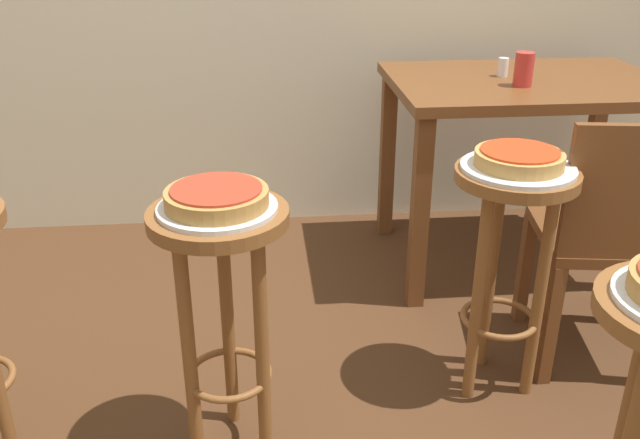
# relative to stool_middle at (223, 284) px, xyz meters

# --- Properties ---
(stool_middle) EXTENTS (0.34, 0.34, 0.72)m
(stool_middle) POSITION_rel_stool_middle_xyz_m (0.00, 0.00, 0.00)
(stool_middle) COLOR brown
(stool_middle) RESTS_ON ground_plane
(serving_plate_middle) EXTENTS (0.29, 0.29, 0.01)m
(serving_plate_middle) POSITION_rel_stool_middle_xyz_m (0.00, 0.00, 0.21)
(serving_plate_middle) COLOR silver
(serving_plate_middle) RESTS_ON stool_middle
(pizza_middle) EXTENTS (0.25, 0.25, 0.05)m
(pizza_middle) POSITION_rel_stool_middle_xyz_m (0.00, 0.00, 0.24)
(pizza_middle) COLOR #B78442
(pizza_middle) RESTS_ON serving_plate_middle
(stool_rear) EXTENTS (0.34, 0.34, 0.72)m
(stool_rear) POSITION_rel_stool_middle_xyz_m (0.81, 0.20, 0.00)
(stool_rear) COLOR brown
(stool_rear) RESTS_ON ground_plane
(serving_plate_rear) EXTENTS (0.32, 0.32, 0.01)m
(serving_plate_rear) POSITION_rel_stool_middle_xyz_m (0.81, 0.20, 0.21)
(serving_plate_rear) COLOR silver
(serving_plate_rear) RESTS_ON stool_rear
(pizza_rear) EXTENTS (0.24, 0.24, 0.05)m
(pizza_rear) POSITION_rel_stool_middle_xyz_m (0.81, 0.20, 0.24)
(pizza_rear) COLOR tan
(pizza_rear) RESTS_ON serving_plate_rear
(dining_table) EXTENTS (1.05, 0.74, 0.78)m
(dining_table) POSITION_rel_stool_middle_xyz_m (1.15, 1.01, 0.14)
(dining_table) COLOR brown
(dining_table) RESTS_ON ground_plane
(cup_near_edge) EXTENTS (0.07, 0.07, 0.12)m
(cup_near_edge) POSITION_rel_stool_middle_xyz_m (1.08, 0.90, 0.32)
(cup_near_edge) COLOR red
(cup_near_edge) RESTS_ON dining_table
(condiment_shaker) EXTENTS (0.04, 0.04, 0.07)m
(condiment_shaker) POSITION_rel_stool_middle_xyz_m (1.06, 1.06, 0.30)
(condiment_shaker) COLOR white
(condiment_shaker) RESTS_ON dining_table
(wooden_chair) EXTENTS (0.45, 0.45, 0.85)m
(wooden_chair) POSITION_rel_stool_middle_xyz_m (1.17, 0.28, -0.05)
(wooden_chair) COLOR brown
(wooden_chair) RESTS_ON ground_plane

